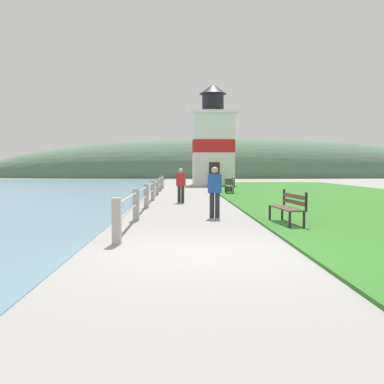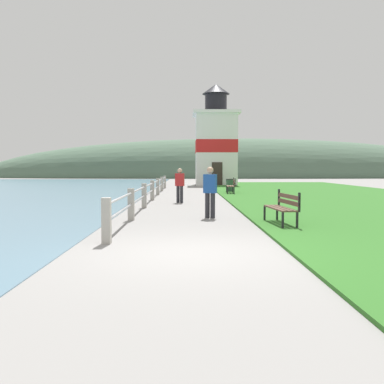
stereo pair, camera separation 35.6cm
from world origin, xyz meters
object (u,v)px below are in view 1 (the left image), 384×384
object	(u,v)px
park_bench_near	(289,206)
person_by_railing	(215,190)
park_bench_midway	(231,185)
person_strolling	(181,184)
lighthouse	(213,143)
trash_bin	(229,185)

from	to	relation	value
park_bench_near	person_by_railing	bearing A→B (deg)	-48.65
park_bench_near	park_bench_midway	distance (m)	13.60
person_strolling	lighthouse	bearing A→B (deg)	11.23
park_bench_midway	trash_bin	xyz separation A→B (m)	(0.08, 1.83, -0.11)
lighthouse	person_by_railing	size ratio (longest dim) A/B	5.60
park_bench_near	park_bench_midway	size ratio (longest dim) A/B	1.00
lighthouse	park_bench_midway	bearing A→B (deg)	-89.68
person_by_railing	lighthouse	bearing A→B (deg)	16.38
park_bench_near	person_by_railing	size ratio (longest dim) A/B	1.11
park_bench_near	lighthouse	world-z (taller)	lighthouse
lighthouse	person_strolling	distance (m)	19.53
park_bench_midway	person_by_railing	world-z (taller)	person_by_railing
person_by_railing	park_bench_near	bearing A→B (deg)	-112.81
park_bench_midway	trash_bin	distance (m)	1.83
park_bench_midway	lighthouse	size ratio (longest dim) A/B	0.20
lighthouse	person_by_railing	xyz separation A→B (m)	(-1.85, -24.77, -2.88)
park_bench_midway	park_bench_near	bearing A→B (deg)	93.26
park_bench_near	park_bench_midway	bearing A→B (deg)	-95.43
park_bench_midway	lighthouse	world-z (taller)	lighthouse
lighthouse	person_by_railing	distance (m)	25.01
park_bench_near	person_strolling	world-z (taller)	person_strolling
trash_bin	park_bench_midway	bearing A→B (deg)	-92.57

